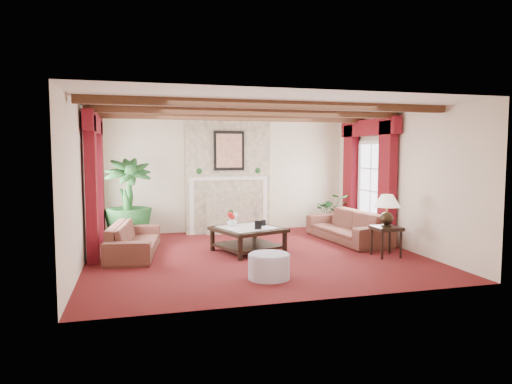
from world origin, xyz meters
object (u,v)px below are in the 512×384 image
object	(u,v)px
sofa_left	(134,234)
ottoman	(269,267)
potted_palm	(128,219)
coffee_table	(248,240)
sofa_right	(347,221)
side_table	(386,241)

from	to	relation	value
sofa_left	ottoman	world-z (taller)	sofa_left
sofa_left	potted_palm	size ratio (longest dim) A/B	1.11
ottoman	sofa_left	bearing A→B (deg)	132.14
coffee_table	sofa_right	bearing A→B (deg)	-7.83
side_table	ottoman	size ratio (longest dim) A/B	0.88
sofa_left	side_table	distance (m)	4.68
sofa_left	sofa_right	bearing A→B (deg)	-79.99
ottoman	coffee_table	bearing A→B (deg)	85.83
side_table	sofa_right	bearing A→B (deg)	91.36
sofa_right	side_table	world-z (taller)	sofa_right
potted_palm	ottoman	xyz separation A→B (m)	(2.10, -3.52, -0.32)
sofa_right	coffee_table	distance (m)	2.39
sofa_right	ottoman	size ratio (longest dim) A/B	3.58
coffee_table	side_table	distance (m)	2.57
potted_palm	ottoman	distance (m)	4.11
sofa_right	potted_palm	xyz separation A→B (m)	(-4.56, 1.15, 0.07)
sofa_left	potted_palm	bearing A→B (deg)	12.73
coffee_table	ottoman	bearing A→B (deg)	-113.94
potted_palm	coffee_table	distance (m)	2.79
coffee_table	potted_palm	bearing A→B (deg)	123.93
potted_palm	ottoman	size ratio (longest dim) A/B	2.96
sofa_left	ottoman	bearing A→B (deg)	-130.23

